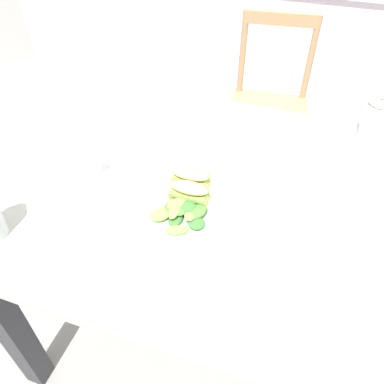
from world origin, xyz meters
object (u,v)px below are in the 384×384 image
fork_on_napkin (99,181)px  dining_table (216,217)px  sandwich_half_back (190,178)px  sandwich_half_front (189,193)px  cup_extra_side (321,181)px  mason_jar_iced_tea (375,122)px  plate_lunch (187,206)px  chair_wooden_far (268,106)px

fork_on_napkin → dining_table: bearing=16.0°
dining_table → sandwich_half_back: size_ratio=11.42×
sandwich_half_front → cup_extra_side: (0.32, 0.16, 0.00)m
fork_on_napkin → mason_jar_iced_tea: 0.86m
sandwich_half_back → cup_extra_side: size_ratio=1.33×
plate_lunch → fork_on_napkin: 0.27m
mason_jar_iced_tea → sandwich_half_back: bearing=-138.0°
fork_on_napkin → chair_wooden_far: bearing=74.2°
sandwich_half_front → sandwich_half_back: bearing=105.3°
fork_on_napkin → sandwich_half_front: bearing=0.5°
fork_on_napkin → cup_extra_side: (0.59, 0.16, 0.03)m
mason_jar_iced_tea → cup_extra_side: 0.34m
dining_table → plate_lunch: size_ratio=4.26×
sandwich_half_front → fork_on_napkin: 0.27m
chair_wooden_far → sandwich_half_back: 1.09m
dining_table → mason_jar_iced_tea: (0.40, 0.39, 0.18)m
sandwich_half_front → sandwich_half_back: same height
plate_lunch → chair_wooden_far: bearing=87.7°
dining_table → mason_jar_iced_tea: bearing=44.3°
sandwich_half_front → dining_table: bearing=59.2°
mason_jar_iced_tea → dining_table: bearing=-135.7°
fork_on_napkin → mason_jar_iced_tea: (0.72, 0.48, 0.06)m
chair_wooden_far → sandwich_half_back: (-0.06, -1.04, 0.33)m
chair_wooden_far → sandwich_half_back: bearing=-93.3°
dining_table → sandwich_half_front: bearing=-120.8°
chair_wooden_far → plate_lunch: chair_wooden_far is taller
fork_on_napkin → cup_extra_side: bearing=15.7°
dining_table → sandwich_half_back: 0.18m
sandwich_half_back → plate_lunch: bearing=-77.8°
sandwich_half_front → mason_jar_iced_tea: mason_jar_iced_tea is taller
sandwich_half_front → sandwich_half_back: size_ratio=1.00×
cup_extra_side → chair_wooden_far: bearing=106.4°
sandwich_half_front → plate_lunch: bearing=-90.4°
chair_wooden_far → sandwich_half_front: bearing=-92.4°
chair_wooden_far → fork_on_napkin: (-0.31, -1.10, 0.30)m
plate_lunch → mason_jar_iced_tea: 0.67m
dining_table → fork_on_napkin: size_ratio=6.43×
sandwich_half_front → fork_on_napkin: bearing=-179.5°
plate_lunch → cup_extra_side: (0.32, 0.18, 0.03)m
fork_on_napkin → plate_lunch: bearing=-2.6°
plate_lunch → sandwich_half_front: bearing=89.6°
sandwich_half_front → chair_wooden_far: bearing=87.6°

